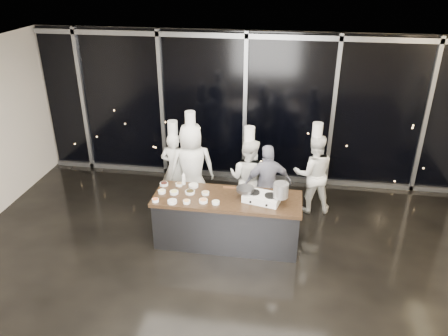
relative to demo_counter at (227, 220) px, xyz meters
The scene contains 14 objects.
ground 1.01m from the demo_counter, 90.00° to the right, with size 9.00×9.00×0.00m, color black.
room_shell 2.01m from the demo_counter, 78.94° to the right, with size 9.02×7.02×3.21m.
window_wall 2.78m from the demo_counter, 90.00° to the left, with size 8.90×0.11×3.20m.
demo_counter is the anchor object (origin of this frame).
stove 0.77m from the demo_counter, ahead, with size 0.65×0.49×0.14m.
frying_pan 0.68m from the demo_counter, ahead, with size 0.54×0.36×0.05m.
stock_pot 1.13m from the demo_counter, ahead, with size 0.24×0.24×0.24m, color #B7B7B9.
prep_bowls 0.87m from the demo_counter, behind, with size 1.13×0.75×0.05m.
squeeze_bottle 1.05m from the demo_counter, 157.53° to the left, with size 0.06×0.06×0.23m.
chef_far_left 1.71m from the demo_counter, 136.06° to the left, with size 0.60×0.44×1.75m.
chef_left 1.40m from the demo_counter, 128.81° to the left, with size 1.00×0.82×2.00m.
chef_center 1.08m from the demo_counter, 75.91° to the left, with size 0.89×0.77×1.79m.
guest 1.08m from the demo_counter, 53.51° to the left, with size 0.96×0.63×1.52m.
chef_right 2.01m from the demo_counter, 42.97° to the left, with size 0.85×0.71×1.80m.
Camera 1 is at (0.92, -5.32, 4.51)m, focal length 35.00 mm.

